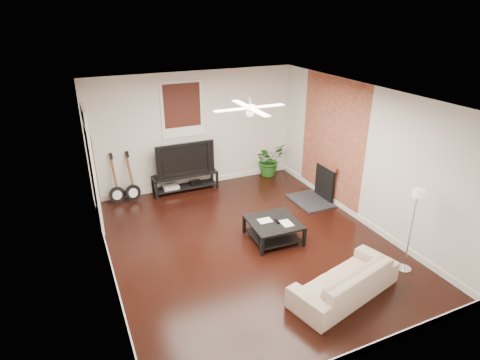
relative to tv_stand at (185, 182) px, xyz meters
name	(u,v)px	position (x,y,z in m)	size (l,w,h in m)	color
room	(249,175)	(0.38, -2.78, 1.18)	(5.01, 6.01, 2.81)	black
brick_accent	(332,141)	(2.87, -1.78, 1.18)	(0.02, 2.20, 2.80)	#A44635
fireplace	(317,182)	(2.58, -1.78, 0.24)	(0.80, 1.10, 0.92)	black
window_back	(182,110)	(0.08, 0.19, 1.73)	(1.00, 0.06, 1.30)	black
door_left	(93,168)	(-2.08, -0.88, 1.03)	(0.08, 1.00, 2.50)	white
tv_stand	(185,182)	(0.00, 0.00, 0.00)	(1.56, 0.42, 0.44)	black
tv	(184,158)	(0.00, 0.02, 0.62)	(1.40, 0.18, 0.81)	black
coffee_table	(273,230)	(0.88, -2.84, -0.03)	(0.92, 0.92, 0.38)	black
sofa	(345,280)	(1.09, -4.71, 0.05)	(1.86, 0.73, 0.54)	tan
floor_lamp	(411,231)	(2.44, -4.61, 0.54)	(0.25, 0.25, 1.52)	silver
potted_plant	(269,159)	(2.31, 0.04, 0.22)	(0.78, 0.68, 0.87)	#215B1A
guitar_left	(115,179)	(-1.62, -0.03, 0.37)	(0.36, 0.26, 1.18)	black
guitar_right	(131,177)	(-1.27, -0.06, 0.37)	(0.36, 0.26, 1.18)	black
ceiling_fan	(250,108)	(0.38, -2.78, 2.38)	(1.24, 1.24, 0.32)	white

